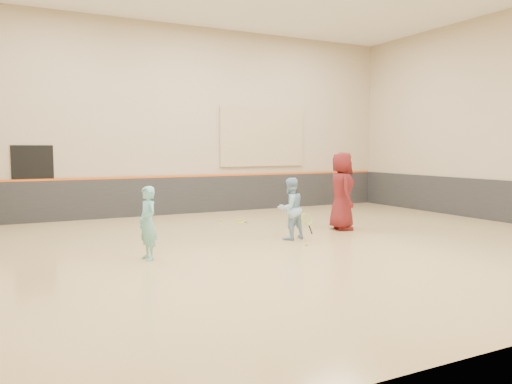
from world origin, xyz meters
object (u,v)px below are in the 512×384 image
instructor (290,209)px  young_man (342,191)px  girl (148,223)px  spare_racket (240,220)px

instructor → young_man: (1.92, 0.61, 0.29)m
girl → young_man: (5.41, 1.20, 0.31)m
girl → spare_racket: bearing=126.3°
girl → instructor: (3.50, 0.59, 0.02)m
young_man → spare_racket: (-1.77, 2.46, -0.96)m
instructor → spare_racket: bearing=-102.6°
young_man → spare_racket: young_man is taller
spare_racket → young_man: bearing=-54.2°
girl → young_man: bearing=93.7°
instructor → spare_racket: instructor is taller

